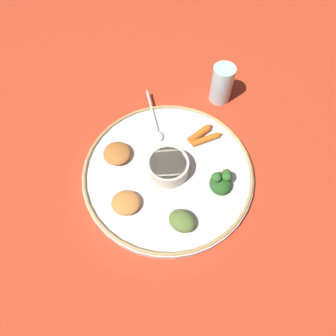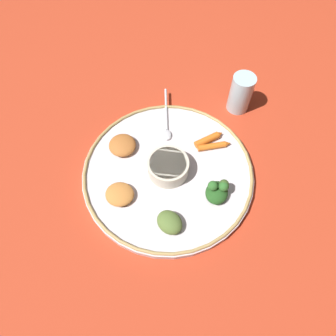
{
  "view_description": "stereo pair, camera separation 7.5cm",
  "coord_description": "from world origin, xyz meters",
  "px_view_note": "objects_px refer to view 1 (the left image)",
  "views": [
    {
      "loc": [
        -0.35,
        -0.12,
        0.69
      ],
      "look_at": [
        0.0,
        0.0,
        0.03
      ],
      "focal_mm": 32.78,
      "sensor_mm": 36.0,
      "label": 1
    },
    {
      "loc": [
        -0.32,
        -0.19,
        0.69
      ],
      "look_at": [
        0.0,
        0.0,
        0.03
      ],
      "focal_mm": 32.78,
      "sensor_mm": 36.0,
      "label": 2
    }
  ],
  "objects_px": {
    "greens_pile": "(222,180)",
    "carrot_outer": "(201,133)",
    "carrot_near_spoon": "(207,139)",
    "drinking_glass": "(221,86)",
    "spoon": "(155,123)",
    "center_bowl": "(168,166)"
  },
  "relations": [
    {
      "from": "greens_pile",
      "to": "carrot_outer",
      "type": "distance_m",
      "value": 0.15
    },
    {
      "from": "carrot_near_spoon",
      "to": "drinking_glass",
      "type": "relative_size",
      "value": 0.68
    },
    {
      "from": "greens_pile",
      "to": "carrot_near_spoon",
      "type": "relative_size",
      "value": 0.9
    },
    {
      "from": "spoon",
      "to": "drinking_glass",
      "type": "distance_m",
      "value": 0.22
    },
    {
      "from": "carrot_near_spoon",
      "to": "spoon",
      "type": "bearing_deg",
      "value": 86.68
    },
    {
      "from": "center_bowl",
      "to": "carrot_near_spoon",
      "type": "distance_m",
      "value": 0.14
    },
    {
      "from": "carrot_outer",
      "to": "drinking_glass",
      "type": "relative_size",
      "value": 0.71
    },
    {
      "from": "carrot_near_spoon",
      "to": "carrot_outer",
      "type": "bearing_deg",
      "value": 60.84
    },
    {
      "from": "carrot_near_spoon",
      "to": "carrot_outer",
      "type": "distance_m",
      "value": 0.02
    },
    {
      "from": "spoon",
      "to": "greens_pile",
      "type": "height_order",
      "value": "greens_pile"
    },
    {
      "from": "carrot_near_spoon",
      "to": "center_bowl",
      "type": "bearing_deg",
      "value": 150.91
    },
    {
      "from": "spoon",
      "to": "carrot_outer",
      "type": "distance_m",
      "value": 0.13
    },
    {
      "from": "spoon",
      "to": "greens_pile",
      "type": "relative_size",
      "value": 2.35
    },
    {
      "from": "carrot_near_spoon",
      "to": "drinking_glass",
      "type": "distance_m",
      "value": 0.18
    },
    {
      "from": "carrot_outer",
      "to": "spoon",
      "type": "bearing_deg",
      "value": 91.37
    },
    {
      "from": "greens_pile",
      "to": "carrot_outer",
      "type": "height_order",
      "value": "greens_pile"
    },
    {
      "from": "spoon",
      "to": "carrot_outer",
      "type": "bearing_deg",
      "value": -88.63
    },
    {
      "from": "carrot_outer",
      "to": "carrot_near_spoon",
      "type": "bearing_deg",
      "value": -119.16
    },
    {
      "from": "greens_pile",
      "to": "carrot_outer",
      "type": "bearing_deg",
      "value": 34.21
    },
    {
      "from": "greens_pile",
      "to": "drinking_glass",
      "type": "relative_size",
      "value": 0.61
    },
    {
      "from": "greens_pile",
      "to": "carrot_near_spoon",
      "type": "distance_m",
      "value": 0.13
    },
    {
      "from": "spoon",
      "to": "greens_pile",
      "type": "bearing_deg",
      "value": -120.15
    }
  ]
}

